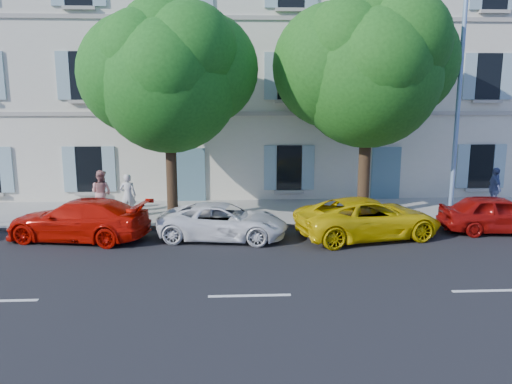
{
  "coord_description": "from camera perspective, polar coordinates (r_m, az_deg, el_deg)",
  "views": [
    {
      "loc": [
        -0.44,
        -15.33,
        4.72
      ],
      "look_at": [
        0.47,
        2.0,
        1.4
      ],
      "focal_mm": 35.0,
      "sensor_mm": 36.0,
      "label": 1
    }
  ],
  "objects": [
    {
      "name": "tree_right",
      "position": [
        19.35,
        12.68,
        12.96
      ],
      "size": [
        5.44,
        5.44,
        8.38
      ],
      "color": "#3A2819",
      "rests_on": "sidewalk"
    },
    {
      "name": "car_red_hatchback",
      "position": [
        19.49,
        25.87,
        -2.27
      ],
      "size": [
        4.02,
        1.85,
        1.34
      ],
      "primitive_type": "imported",
      "rotation": [
        0.0,
        0.0,
        1.5
      ],
      "color": "#920C09",
      "rests_on": "ground"
    },
    {
      "name": "pedestrian_b",
      "position": [
        20.39,
        -17.26,
        -0.07
      ],
      "size": [
        1.06,
        0.96,
        1.77
      ],
      "primitive_type": "imported",
      "rotation": [
        0.0,
        0.0,
        2.73
      ],
      "color": "tan",
      "rests_on": "sidewalk"
    },
    {
      "name": "car_yellow_supercar",
      "position": [
        17.32,
        12.72,
        -2.92
      ],
      "size": [
        5.28,
        3.26,
        1.37
      ],
      "primitive_type": "imported",
      "rotation": [
        0.0,
        0.0,
        1.79
      ],
      "color": "#DEBC09",
      "rests_on": "ground"
    },
    {
      "name": "sidewalk",
      "position": [
        20.32,
        -1.69,
        -2.39
      ],
      "size": [
        36.0,
        4.5,
        0.15
      ],
      "primitive_type": "cube",
      "color": "#A09E96",
      "rests_on": "ground"
    },
    {
      "name": "street_lamp",
      "position": [
        19.94,
        22.4,
        10.54
      ],
      "size": [
        0.42,
        1.8,
        8.38
      ],
      "color": "#7293BF",
      "rests_on": "sidewalk"
    },
    {
      "name": "building",
      "position": [
        25.56,
        -2.08,
        13.7
      ],
      "size": [
        28.0,
        7.0,
        12.0
      ],
      "primitive_type": "cube",
      "color": "beige",
      "rests_on": "ground"
    },
    {
      "name": "tree_left",
      "position": [
        18.47,
        -9.96,
        12.3
      ],
      "size": [
        5.11,
        5.11,
        7.92
      ],
      "color": "#3A2819",
      "rests_on": "sidewalk"
    },
    {
      "name": "pedestrian_a",
      "position": [
        19.8,
        -14.42,
        -0.38
      ],
      "size": [
        0.61,
        0.4,
        1.68
      ],
      "primitive_type": "imported",
      "rotation": [
        0.0,
        0.0,
        3.14
      ],
      "color": "silver",
      "rests_on": "sidewalk"
    },
    {
      "name": "ground",
      "position": [
        16.04,
        -1.31,
        -6.28
      ],
      "size": [
        90.0,
        90.0,
        0.0
      ],
      "primitive_type": "plane",
      "color": "black"
    },
    {
      "name": "pedestrian_c",
      "position": [
        22.46,
        25.63,
        0.3
      ],
      "size": [
        0.55,
        1.08,
        1.76
      ],
      "primitive_type": "imported",
      "rotation": [
        0.0,
        0.0,
        1.45
      ],
      "color": "#4D5B8D",
      "rests_on": "sidewalk"
    },
    {
      "name": "kerb",
      "position": [
        18.21,
        -1.53,
        -3.93
      ],
      "size": [
        36.0,
        0.16,
        0.16
      ],
      "primitive_type": "cube",
      "color": "#9E998E",
      "rests_on": "ground"
    },
    {
      "name": "car_red_coupe",
      "position": [
        17.68,
        -19.62,
        -2.99
      ],
      "size": [
        5.03,
        2.85,
        1.38
      ],
      "primitive_type": "imported",
      "rotation": [
        0.0,
        0.0,
        4.51
      ],
      "color": "#C10F05",
      "rests_on": "ground"
    },
    {
      "name": "car_white_coupe",
      "position": [
        16.82,
        -3.77,
        -3.37
      ],
      "size": [
        4.56,
        2.61,
        1.2
      ],
      "primitive_type": "imported",
      "rotation": [
        0.0,
        0.0,
        1.42
      ],
      "color": "white",
      "rests_on": "ground"
    }
  ]
}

